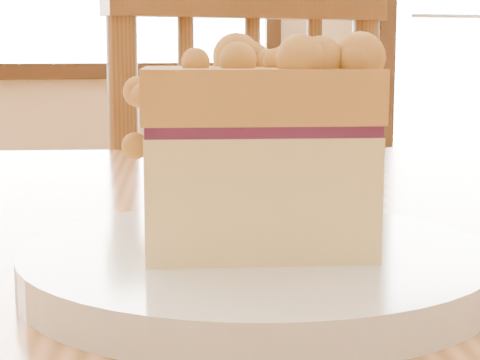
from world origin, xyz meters
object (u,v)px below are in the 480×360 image
Objects in this scene: plate at (256,267)px; cake_slice at (254,142)px; cafe_table_main at (346,343)px; cafe_chair_main at (206,290)px.

plate is 1.79× the size of cake_slice.
plate is at bearing 9.66° from cake_slice.
cafe_chair_main is at bearing 96.91° from cafe_table_main.
cafe_table_main is 10.45× the size of cake_slice.
cafe_chair_main is (0.06, 0.68, -0.16)m from cafe_table_main.
cafe_table_main is 0.21m from plate.
cafe_chair_main is 4.09× the size of plate.
plate reaches higher than cafe_table_main.
cafe_table_main is 5.85× the size of plate.
cake_slice is at bearing -116.98° from cafe_table_main.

